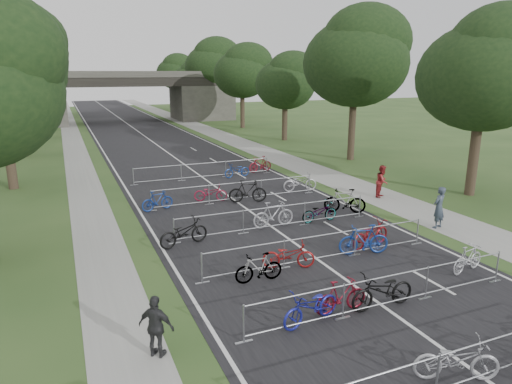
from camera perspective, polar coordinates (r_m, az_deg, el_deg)
road at (r=53.80m, az=-13.97°, el=6.96°), size 11.00×140.00×0.01m
sidewalk_right at (r=55.62m, az=-5.76°, el=7.56°), size 3.00×140.00×0.01m
sidewalk_left at (r=53.13m, az=-22.01°, el=6.24°), size 2.00×140.00×0.01m
lane_markings at (r=53.80m, az=-13.97°, el=6.96°), size 0.12×140.00×0.00m
overpass_bridge at (r=68.29m, az=-16.29°, el=11.36°), size 31.00×8.00×7.05m
tree_right_0 at (r=28.49m, az=26.88°, el=13.27°), size 7.17×7.17×10.93m
tree_right_1 at (r=37.46m, az=12.55°, el=15.95°), size 8.18×8.18×12.47m
tree_left_2 at (r=42.72m, az=-28.03°, el=14.73°), size 8.40×8.40×12.81m
tree_right_2 at (r=47.76m, az=3.85°, el=13.58°), size 6.16×6.16×9.39m
tree_left_3 at (r=54.68m, az=-26.90°, el=12.79°), size 6.72×6.72×10.25m
tree_right_3 at (r=58.71m, az=-1.61°, el=14.78°), size 7.17×7.17×10.93m
tree_left_4 at (r=66.67m, az=-26.43°, el=13.62°), size 7.56×7.56×11.53m
tree_right_4 at (r=70.02m, az=-5.37°, el=15.51°), size 8.18×8.18×12.47m
tree_left_5 at (r=78.67m, az=-26.10°, el=14.20°), size 8.40×8.40×12.81m
tree_right_5 at (r=81.52m, az=-8.01°, el=13.95°), size 6.16×6.16×9.39m
tree_left_6 at (r=90.65m, az=-25.68°, el=13.09°), size 6.72×6.72×10.25m
tree_right_6 at (r=93.14m, az=-10.05°, el=14.56°), size 7.17×7.17×10.93m
barrier_row_1 at (r=12.31m, az=27.08°, el=-18.12°), size 9.70×0.08×1.10m
barrier_row_2 at (r=14.48m, az=16.03°, el=-11.89°), size 9.70×0.08×1.10m
barrier_row_3 at (r=17.30m, az=8.10°, el=-6.95°), size 9.70×0.08×1.10m
barrier_row_4 at (r=20.61m, az=2.37°, el=-3.22°), size 9.70×0.08×1.10m
barrier_row_5 at (r=25.03m, az=-2.55°, el=0.03°), size 9.70×0.08×1.10m
barrier_row_6 at (r=30.57m, az=-6.53°, el=2.66°), size 9.70×0.08×1.10m
bike_5 at (r=12.03m, az=23.78°, el=-18.67°), size 2.08×1.45×1.03m
bike_8 at (r=13.27m, az=6.94°, el=-14.07°), size 2.10×1.13×1.05m
bike_9 at (r=13.96m, az=10.58°, el=-12.71°), size 1.74×0.50×1.04m
bike_10 at (r=14.44m, az=15.59°, el=-11.84°), size 2.17×0.78×1.13m
bike_11 at (r=17.92m, az=24.95°, el=-7.61°), size 1.73×0.79×1.01m
bike_12 at (r=15.58m, az=0.34°, el=-9.48°), size 1.70×0.56×1.01m
bike_13 at (r=16.65m, az=4.09°, el=-7.89°), size 2.01×1.29×1.00m
bike_14 at (r=18.26m, az=13.32°, el=-5.84°), size 2.08×1.08×1.20m
bike_15 at (r=19.13m, az=14.12°, el=-5.09°), size 2.21×1.23×1.10m
bike_16 at (r=18.89m, az=-9.04°, el=-5.03°), size 2.27×1.23×1.13m
bike_17 at (r=20.82m, az=2.19°, el=-2.84°), size 2.04×0.60×1.22m
bike_18 at (r=21.79m, az=7.93°, el=-2.50°), size 1.86×0.68×0.97m
bike_19 at (r=23.35m, az=11.05°, el=-1.11°), size 2.08×1.59×1.25m
bike_20 at (r=23.91m, az=-12.23°, el=-1.07°), size 1.79×0.89×1.04m
bike_21 at (r=25.15m, az=-5.69°, el=-0.11°), size 1.93×1.21×0.96m
bike_22 at (r=24.77m, az=-1.05°, el=0.08°), size 2.16×1.13×1.25m
bike_23 at (r=27.27m, az=5.52°, el=1.21°), size 2.16×0.99×1.09m
bike_26 at (r=30.83m, az=-2.39°, el=2.74°), size 1.93×0.91×0.98m
bike_27 at (r=32.45m, az=0.53°, el=3.49°), size 1.93×0.85×1.12m
pedestrian_a at (r=22.23m, az=21.89°, el=-1.83°), size 0.80×0.64×1.92m
pedestrian_b at (r=26.76m, az=15.50°, el=1.29°), size 1.13×1.08×1.83m
pedestrian_c at (r=11.97m, az=-12.35°, el=-16.16°), size 0.99×0.93×1.63m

